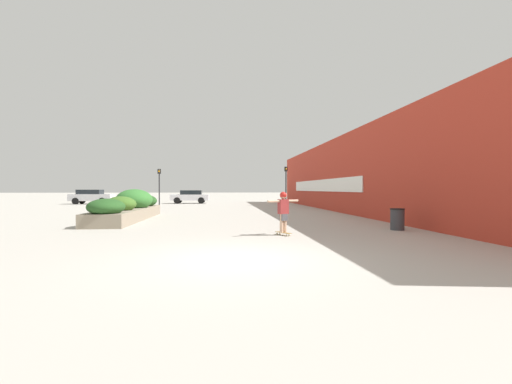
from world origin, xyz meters
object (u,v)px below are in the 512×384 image
(car_center_left, at_px, (370,196))
(car_center_right, at_px, (190,196))
(trash_bin, at_px, (397,219))
(skateboarder, at_px, (283,208))
(skateboard, at_px, (283,233))
(traffic_light_right, at_px, (286,179))
(car_leftmost, at_px, (91,196))
(traffic_light_left, at_px, (159,181))

(car_center_left, height_order, car_center_right, car_center_left)
(trash_bin, distance_m, car_center_right, 28.47)
(skateboarder, height_order, trash_bin, skateboarder)
(skateboard, relative_size, car_center_right, 0.17)
(car_center_left, bearing_deg, traffic_light_right, -70.80)
(skateboarder, relative_size, car_center_right, 0.34)
(car_center_right, bearing_deg, skateboard, -167.92)
(car_leftmost, distance_m, traffic_light_left, 10.35)
(traffic_light_right, bearing_deg, skateboarder, -100.69)
(car_center_left, distance_m, car_center_right, 20.24)
(trash_bin, height_order, traffic_light_right, traffic_light_right)
(skateboarder, relative_size, trash_bin, 1.68)
(trash_bin, distance_m, traffic_light_right, 20.26)
(skateboard, distance_m, traffic_light_left, 22.59)
(skateboarder, height_order, traffic_light_right, traffic_light_right)
(trash_bin, xyz_separation_m, car_leftmost, (-21.28, 25.78, 0.40))
(trash_bin, bearing_deg, traffic_light_left, 123.12)
(trash_bin, height_order, car_center_left, car_center_left)
(traffic_light_left, height_order, traffic_light_right, traffic_light_right)
(skateboard, height_order, trash_bin, trash_bin)
(car_center_left, xyz_separation_m, traffic_light_left, (-22.32, -3.83, 1.54))
(car_leftmost, xyz_separation_m, car_center_left, (30.65, -2.10, 0.03))
(car_center_right, height_order, traffic_light_left, traffic_light_left)
(car_center_left, bearing_deg, traffic_light_left, -80.27)
(trash_bin, xyz_separation_m, traffic_light_left, (-12.95, 19.85, 1.97))
(car_leftmost, bearing_deg, traffic_light_right, 74.59)
(skateboard, xyz_separation_m, car_center_left, (14.18, 24.77, 0.79))
(skateboard, height_order, car_center_right, car_center_right)
(car_leftmost, distance_m, car_center_right, 10.61)
(skateboard, bearing_deg, skateboarder, 24.20)
(skateboard, height_order, traffic_light_right, traffic_light_right)
(skateboard, relative_size, traffic_light_left, 0.21)
(car_center_left, relative_size, traffic_light_left, 1.15)
(trash_bin, bearing_deg, traffic_light_right, 92.28)
(traffic_light_left, distance_m, traffic_light_right, 12.15)
(car_leftmost, bearing_deg, skateboard, 31.50)
(car_center_right, bearing_deg, car_leftmost, 93.29)
(car_leftmost, height_order, traffic_light_right, traffic_light_right)
(car_center_left, bearing_deg, trash_bin, -21.59)
(car_center_right, relative_size, traffic_light_right, 1.11)
(trash_bin, relative_size, traffic_light_left, 0.24)
(car_leftmost, bearing_deg, traffic_light_left, 54.56)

